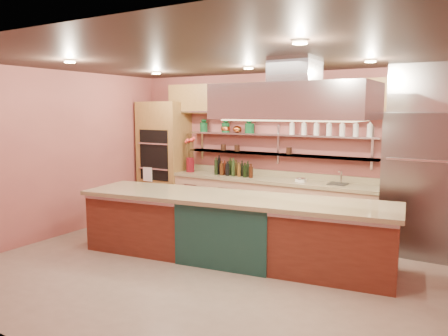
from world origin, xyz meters
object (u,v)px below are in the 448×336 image
Objects in this scene: kitchen_scale at (301,179)px; copper_kettle at (237,129)px; refrigerator at (418,184)px; flower_vase at (190,165)px; green_canister at (250,128)px; island at (233,228)px.

copper_kettle is at bearing -176.45° from kitchen_scale.
flower_vase is (-4.13, 0.01, 0.02)m from refrigerator.
copper_kettle is at bearing 180.00° from green_canister.
refrigerator is 13.24× the size of kitchen_scale.
flower_vase is 1.19m from copper_kettle.
kitchen_scale is (0.38, 1.66, 0.51)m from island.
refrigerator is 3.29m from copper_kettle.
refrigerator is 2.82m from island.
island is (-2.21, -1.65, -0.59)m from refrigerator.
island is 1.78m from kitchen_scale.
kitchen_scale is at bearing -9.16° from copper_kettle.
copper_kettle reaches higher than island.
green_canister reaches higher than copper_kettle.
copper_kettle is at bearing 109.66° from island.
green_canister is (0.28, 0.00, 0.02)m from copper_kettle.
flower_vase is at bearing 179.86° from refrigerator.
island is at bearing -90.17° from kitchen_scale.
flower_vase reaches higher than island.
island is 2.61m from flower_vase.
refrigerator is 12.84× the size of copper_kettle.
green_canister is at bearing 0.00° from copper_kettle.
copper_kettle is (0.93, 0.22, 0.71)m from flower_vase.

